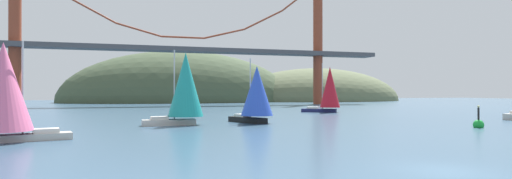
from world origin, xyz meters
name	(u,v)px	position (x,y,z in m)	size (l,w,h in m)	color
ground_plane	(444,171)	(0.00, 0.00, 0.00)	(360.00, 360.00, 0.00)	#385670
headland_center	(182,102)	(5.00, 135.00, 0.00)	(85.95, 44.00, 37.36)	#425138
headland_right	(317,101)	(60.00, 135.00, 0.00)	(71.79, 44.00, 26.55)	#5B6647
suspension_bridge	(183,45)	(0.00, 95.00, 16.57)	(116.78, 6.00, 36.75)	brown
sailboat_blue_spinnaker	(256,93)	(0.23, 30.81, 3.69)	(5.04, 7.34, 7.95)	black
sailboat_crimson_sail	(329,89)	(20.94, 51.26, 4.35)	(7.34, 6.33, 9.10)	#191E4C
sailboat_pink_spinnaker	(5,89)	(-23.66, 19.31, 4.07)	(7.39, 5.06, 7.83)	#B7B2A8
sailboat_teal_sail	(185,86)	(-8.36, 31.05, 4.46)	(7.06, 4.28, 8.63)	#B7B2A8
channel_buoy	(478,124)	(21.16, 18.03, 0.37)	(1.10, 1.10, 2.64)	green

